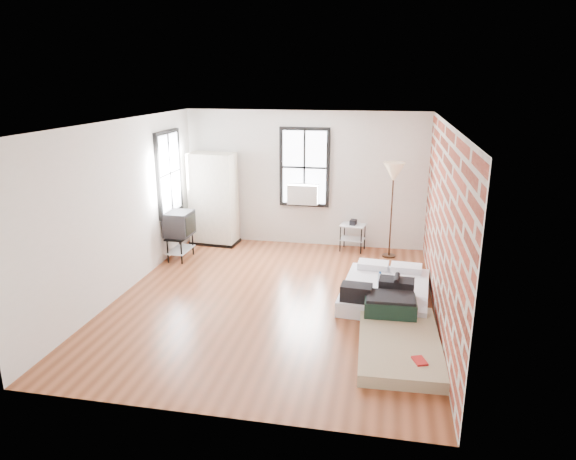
% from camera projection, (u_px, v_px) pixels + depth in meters
% --- Properties ---
extents(ground, '(6.00, 6.00, 0.00)m').
position_uv_depth(ground, '(274.00, 300.00, 8.23)').
color(ground, brown).
rests_on(ground, ground).
extents(room_shell, '(5.02, 6.02, 2.80)m').
position_uv_depth(room_shell, '(292.00, 190.00, 8.03)').
color(room_shell, silver).
rests_on(room_shell, ground).
extents(mattress_main, '(1.45, 1.89, 0.58)m').
position_uv_depth(mattress_main, '(385.00, 290.00, 8.22)').
color(mattress_main, white).
rests_on(mattress_main, ground).
extents(mattress_bare, '(1.11, 2.02, 0.43)m').
position_uv_depth(mattress_bare, '(397.00, 333.00, 6.89)').
color(mattress_bare, tan).
rests_on(mattress_bare, ground).
extents(wardrobe, '(1.02, 0.63, 1.94)m').
position_uv_depth(wardrobe, '(214.00, 199.00, 10.79)').
color(wardrobe, black).
rests_on(wardrobe, ground).
extents(side_table, '(0.55, 0.47, 0.65)m').
position_uv_depth(side_table, '(353.00, 230.00, 10.47)').
color(side_table, black).
rests_on(side_table, ground).
extents(floor_lamp, '(0.40, 0.40, 1.88)m').
position_uv_depth(floor_lamp, '(394.00, 176.00, 9.77)').
color(floor_lamp, black).
rests_on(floor_lamp, ground).
extents(tv_stand, '(0.49, 0.68, 0.95)m').
position_uv_depth(tv_stand, '(179.00, 226.00, 9.91)').
color(tv_stand, black).
rests_on(tv_stand, ground).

